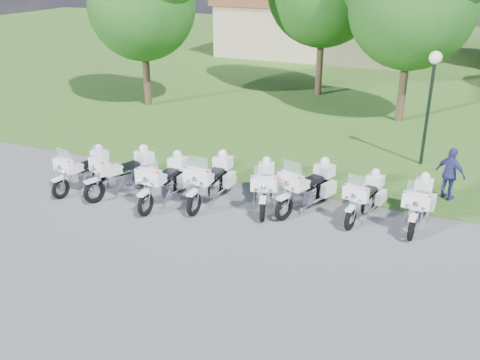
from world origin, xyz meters
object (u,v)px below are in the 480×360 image
at_px(motorcycle_4, 265,186).
at_px(motorcycle_5, 308,186).
at_px(motorcycle_1, 124,171).
at_px(bystander_c, 450,174).
at_px(motorcycle_3, 211,179).
at_px(motorcycle_2, 165,180).
at_px(motorcycle_6, 365,196).
at_px(lamp_post, 432,80).
at_px(motorcycle_0, 84,169).
at_px(motorcycle_7, 419,203).

distance_m(motorcycle_4, motorcycle_5, 1.27).
bearing_deg(motorcycle_1, bystander_c, -137.31).
xyz_separation_m(motorcycle_3, motorcycle_5, (2.85, 0.69, -0.00)).
bearing_deg(motorcycle_1, motorcycle_3, -147.63).
bearing_deg(motorcycle_2, motorcycle_6, -165.39).
distance_m(lamp_post, bystander_c, 3.76).
height_order(motorcycle_6, bystander_c, bystander_c).
height_order(motorcycle_2, bystander_c, motorcycle_2).
height_order(motorcycle_0, bystander_c, bystander_c).
bearing_deg(lamp_post, motorcycle_3, -133.29).
relative_size(motorcycle_5, lamp_post, 0.61).
relative_size(motorcycle_4, motorcycle_6, 1.02).
height_order(motorcycle_3, lamp_post, lamp_post).
height_order(motorcycle_4, motorcycle_7, motorcycle_7).
distance_m(motorcycle_7, lamp_post, 5.54).
relative_size(motorcycle_1, motorcycle_7, 1.03).
relative_size(motorcycle_3, lamp_post, 0.64).
bearing_deg(motorcycle_7, motorcycle_3, 11.01).
height_order(motorcycle_5, motorcycle_7, motorcycle_5).
height_order(motorcycle_7, lamp_post, lamp_post).
distance_m(motorcycle_0, motorcycle_1, 1.43).
bearing_deg(motorcycle_1, lamp_post, -120.72).
relative_size(motorcycle_3, motorcycle_7, 1.09).
xyz_separation_m(motorcycle_2, motorcycle_4, (2.92, 0.92, -0.05)).
relative_size(motorcycle_1, bystander_c, 1.48).
bearing_deg(motorcycle_2, lamp_post, -135.54).
height_order(motorcycle_1, lamp_post, lamp_post).
distance_m(motorcycle_5, bystander_c, 4.50).
bearing_deg(motorcycle_5, motorcycle_7, -155.02).
bearing_deg(motorcycle_0, bystander_c, -151.86).
distance_m(motorcycle_0, lamp_post, 12.10).
distance_m(motorcycle_1, motorcycle_5, 5.81).
distance_m(motorcycle_2, motorcycle_6, 5.98).
relative_size(motorcycle_1, motorcycle_4, 1.06).
bearing_deg(motorcycle_5, motorcycle_3, 34.22).
bearing_deg(motorcycle_4, bystander_c, -168.99).
bearing_deg(bystander_c, motorcycle_4, 57.62).
xyz_separation_m(motorcycle_5, bystander_c, (3.81, 2.40, 0.11)).
xyz_separation_m(motorcycle_0, motorcycle_5, (7.09, 1.43, 0.07)).
bearing_deg(motorcycle_6, motorcycle_5, 15.23).
distance_m(motorcycle_5, motorcycle_6, 1.68).
bearing_deg(motorcycle_4, motorcycle_0, -7.38).
distance_m(motorcycle_1, bystander_c, 10.16).
xyz_separation_m(motorcycle_5, motorcycle_6, (1.67, 0.13, -0.08)).
distance_m(motorcycle_2, lamp_post, 9.74).
relative_size(motorcycle_1, motorcycle_6, 1.08).
xyz_separation_m(motorcycle_2, motorcycle_7, (7.30, 1.52, -0.05)).
bearing_deg(motorcycle_0, motorcycle_6, -161.14).
bearing_deg(motorcycle_1, motorcycle_6, -147.80).
bearing_deg(lamp_post, motorcycle_7, -85.05).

